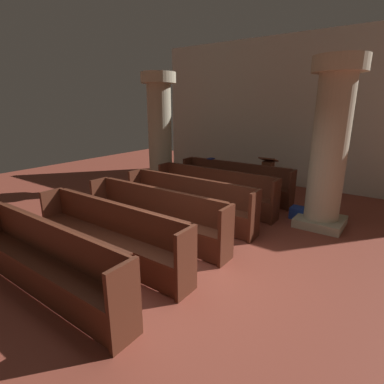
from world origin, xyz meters
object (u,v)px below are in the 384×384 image
at_px(lectern, 267,178).
at_px(pew_row_5, 45,259).
at_px(pew_row_0, 235,180).
at_px(pew_row_3, 155,213).
at_px(pew_row_2, 188,199).
at_px(hymn_book, 211,159).
at_px(pew_row_4, 109,232).
at_px(pillar_aisle_side, 330,143).
at_px(kneeler_box_blue, 298,213).
at_px(pew_row_1, 214,188).
at_px(pillar_far_side, 160,130).

bearing_deg(lectern, pew_row_5, -95.10).
height_order(pew_row_5, lectern, lectern).
xyz_separation_m(pew_row_0, pew_row_5, (0.00, -5.41, 0.00)).
bearing_deg(pew_row_0, pew_row_3, -90.00).
bearing_deg(pew_row_3, pew_row_0, 90.00).
bearing_deg(pew_row_2, lectern, 79.62).
bearing_deg(hymn_book, pew_row_4, -78.71).
distance_m(pillar_aisle_side, kneeler_box_blue, 1.73).
distance_m(pew_row_0, pew_row_5, 5.41).
xyz_separation_m(pillar_aisle_side, kneeler_box_blue, (-0.52, 0.16, -1.64)).
distance_m(pew_row_1, pew_row_5, 4.33).
bearing_deg(pew_row_1, pew_row_3, -90.00).
xyz_separation_m(pew_row_4, pillar_aisle_side, (2.45, 3.64, 1.25)).
height_order(pew_row_4, pillar_aisle_side, pillar_aisle_side).
height_order(pew_row_1, pew_row_3, same).
height_order(pew_row_2, pew_row_4, same).
distance_m(pillar_aisle_side, pillar_far_side, 4.86).
bearing_deg(pillar_far_side, pew_row_1, -17.31).
bearing_deg(pillar_aisle_side, pew_row_0, 164.26).
xyz_separation_m(pew_row_4, pillar_far_side, (-2.40, 4.00, 1.25)).
height_order(pew_row_1, lectern, lectern).
xyz_separation_m(hymn_book, kneeler_box_blue, (2.83, -0.72, -0.86)).
bearing_deg(pew_row_4, pew_row_3, 90.00).
bearing_deg(pew_row_4, kneeler_box_blue, 63.09).
relative_size(pew_row_3, kneeler_box_blue, 9.80).
distance_m(pillar_far_side, hymn_book, 1.77).
bearing_deg(kneeler_box_blue, pew_row_2, -139.75).
height_order(pew_row_0, kneeler_box_blue, pew_row_0).
bearing_deg(kneeler_box_blue, hymn_book, 165.77).
bearing_deg(pew_row_0, lectern, 58.44).
bearing_deg(kneeler_box_blue, pew_row_0, 164.52).
distance_m(pew_row_3, hymn_book, 3.58).
height_order(pew_row_2, kneeler_box_blue, pew_row_2).
bearing_deg(pew_row_2, pew_row_0, 90.00).
height_order(pillar_aisle_side, kneeler_box_blue, pillar_aisle_side).
distance_m(pew_row_0, pillar_aisle_side, 2.83).
xyz_separation_m(pew_row_2, pew_row_3, (0.00, -1.08, 0.00)).
distance_m(pew_row_2, kneeler_box_blue, 2.56).
relative_size(pew_row_5, lectern, 2.97).
relative_size(pew_row_0, pew_row_4, 1.00).
xyz_separation_m(pew_row_3, hymn_book, (-0.90, 3.43, 0.47)).
height_order(pew_row_4, pew_row_5, same).
relative_size(hymn_book, kneeler_box_blue, 0.58).
height_order(pillar_aisle_side, hymn_book, pillar_aisle_side).
relative_size(pillar_aisle_side, pillar_far_side, 1.00).
xyz_separation_m(pew_row_2, pillar_aisle_side, (2.45, 1.48, 1.25)).
distance_m(pew_row_3, kneeler_box_blue, 3.35).
distance_m(pew_row_0, pew_row_3, 3.25).
bearing_deg(pillar_far_side, pillar_aisle_side, -4.18).
height_order(pew_row_3, hymn_book, hymn_book).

